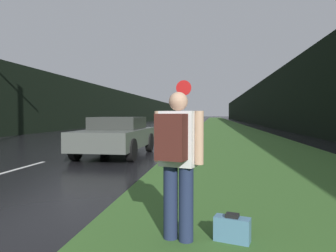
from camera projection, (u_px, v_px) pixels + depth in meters
grass_verge at (223, 125)px, 40.41m from camera, size 6.00×240.00×0.02m
lane_stripe_b at (11, 171)px, 7.69m from camera, size 0.12×3.00×0.01m
lane_stripe_c at (106, 144)px, 14.61m from camera, size 0.12×3.00×0.01m
lane_stripe_d at (140, 135)px, 21.53m from camera, size 0.12×3.00×0.01m
lane_stripe_e at (158, 130)px, 28.45m from camera, size 0.12×3.00×0.01m
treeline_far_side at (128, 109)px, 52.56m from camera, size 2.00×140.00×5.06m
treeline_near_side at (258, 106)px, 49.31m from camera, size 2.00×140.00×5.96m
stop_sign at (184, 107)px, 13.07m from camera, size 0.67×0.07×2.95m
hitchhiker_with_backpack at (177, 156)px, 3.34m from camera, size 0.57×0.49×1.70m
suitcase at (232, 230)px, 3.35m from camera, size 0.42×0.26×0.33m
car_passing_near at (117, 135)px, 10.61m from camera, size 2.03×4.24×1.36m
car_passing_far at (175, 122)px, 26.83m from camera, size 1.84×4.65×1.45m
car_oncoming at (169, 120)px, 47.60m from camera, size 1.82×4.58×1.25m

